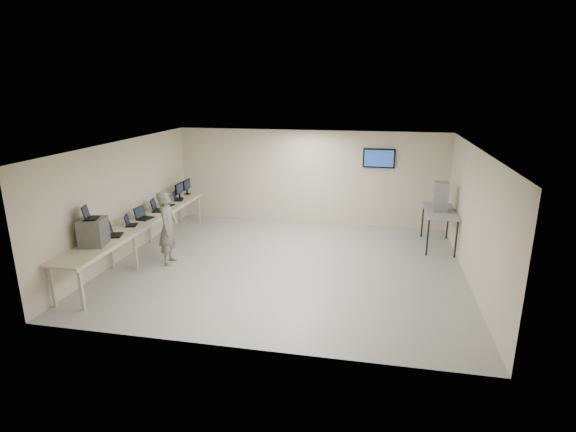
% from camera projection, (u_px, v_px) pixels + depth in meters
% --- Properties ---
extents(room, '(8.01, 7.01, 2.81)m').
position_uv_depth(room, '(288.00, 207.00, 10.14)').
color(room, '#A2A2A2').
rests_on(room, ground).
extents(workbench, '(0.76, 6.00, 0.90)m').
position_uv_depth(workbench, '(142.00, 223.00, 10.92)').
color(workbench, '#BCB396').
rests_on(workbench, ground).
extents(equipment_box, '(0.58, 0.63, 0.56)m').
position_uv_depth(equipment_box, '(93.00, 232.00, 9.14)').
color(equipment_box, slate).
rests_on(equipment_box, workbench).
extents(laptop_on_box, '(0.37, 0.40, 0.26)m').
position_uv_depth(laptop_on_box, '(89.00, 215.00, 9.05)').
color(laptop_on_box, black).
rests_on(laptop_on_box, equipment_box).
extents(laptop_0, '(0.41, 0.44, 0.30)m').
position_uv_depth(laptop_0, '(113.00, 232.00, 9.76)').
color(laptop_0, black).
rests_on(laptop_0, workbench).
extents(laptop_1, '(0.35, 0.37, 0.25)m').
position_uv_depth(laptop_1, '(130.00, 223.00, 10.48)').
color(laptop_1, black).
rests_on(laptop_1, workbench).
extents(laptop_2, '(0.38, 0.43, 0.30)m').
position_uv_depth(laptop_2, '(143.00, 216.00, 10.99)').
color(laptop_2, black).
rests_on(laptop_2, workbench).
extents(laptop_3, '(0.41, 0.45, 0.31)m').
position_uv_depth(laptop_3, '(157.00, 208.00, 11.69)').
color(laptop_3, black).
rests_on(laptop_3, workbench).
extents(laptop_4, '(0.33, 0.37, 0.25)m').
position_uv_depth(laptop_4, '(166.00, 203.00, 12.17)').
color(laptop_4, black).
rests_on(laptop_4, workbench).
extents(laptop_5, '(0.33, 0.37, 0.25)m').
position_uv_depth(laptop_5, '(177.00, 198.00, 12.76)').
color(laptop_5, black).
rests_on(laptop_5, workbench).
extents(monitor_near, '(0.20, 0.45, 0.44)m').
position_uv_depth(monitor_near, '(179.00, 189.00, 12.92)').
color(monitor_near, black).
rests_on(monitor_near, workbench).
extents(monitor_far, '(0.20, 0.45, 0.44)m').
position_uv_depth(monitor_far, '(187.00, 185.00, 13.42)').
color(monitor_far, black).
rests_on(monitor_far, workbench).
extents(soldier, '(0.51, 0.69, 1.74)m').
position_uv_depth(soldier, '(168.00, 228.00, 10.41)').
color(soldier, slate).
rests_on(soldier, ground).
extents(side_table, '(0.76, 1.64, 0.98)m').
position_uv_depth(side_table, '(440.00, 213.00, 11.46)').
color(side_table, gray).
rests_on(side_table, ground).
extents(storage_bins, '(0.35, 0.39, 0.73)m').
position_uv_depth(storage_bins, '(441.00, 196.00, 11.34)').
color(storage_bins, '#9DA1AC').
rests_on(storage_bins, side_table).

